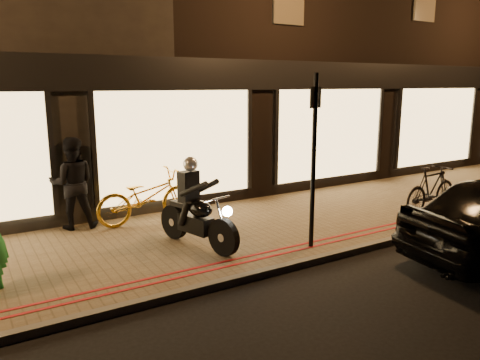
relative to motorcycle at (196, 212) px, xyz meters
The scene contains 10 objects.
ground 1.89m from the motorcycle, 64.74° to the right, with size 90.00×90.00×0.00m, color black.
sidewalk 1.09m from the motorcycle, 29.79° to the left, with size 50.00×4.00×0.12m, color brown.
kerb_stone 1.83m from the motorcycle, 64.02° to the right, with size 50.00×0.14×0.12m, color #59544C.
red_kerb_lines 1.41m from the motorcycle, 54.05° to the right, with size 50.00×0.26×0.01m.
building_row 8.24m from the motorcycle, 84.28° to the left, with size 48.00×10.11×8.50m.
motorcycle is the anchor object (origin of this frame).
sign_post 2.29m from the motorcycle, 32.30° to the right, with size 0.33×0.16×3.00m.
bicycle_gold 1.83m from the motorcycle, 97.23° to the left, with size 0.73×2.10×1.10m, color gold.
bicycle_dark 5.43m from the motorcycle, ahead, with size 0.50×1.78×1.07m, color black.
person_dark 2.75m from the motorcycle, 125.51° to the left, with size 0.88×0.69×1.82m, color black.
Camera 1 is at (-4.21, -5.56, 2.94)m, focal length 35.00 mm.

